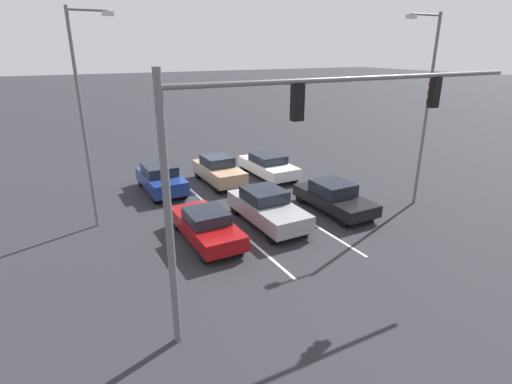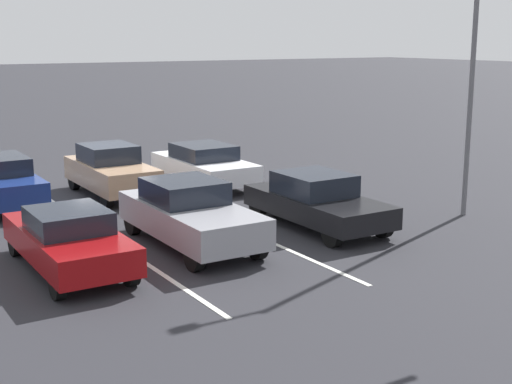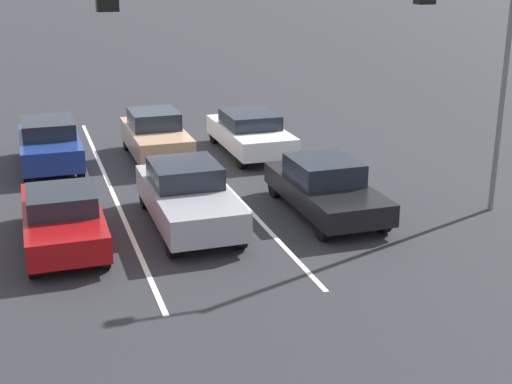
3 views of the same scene
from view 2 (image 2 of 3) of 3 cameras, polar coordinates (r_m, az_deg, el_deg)
name	(u,v)px [view 2 (image 2 of 3)]	position (r m, az deg, el deg)	size (l,w,h in m)	color
ground_plane	(107,197)	(23.00, -11.82, -0.41)	(240.00, 240.00, 0.00)	#28282D
lane_stripe_left_divider	(187,205)	(21.50, -5.53, -1.07)	(0.12, 16.72, 0.01)	silver
lane_stripe_center_divider	(80,220)	(20.31, -13.88, -2.17)	(0.12, 16.72, 0.01)	silver
car_maroon_rightlane_front	(68,239)	(15.88, -14.78, -3.65)	(1.75, 4.43, 1.37)	maroon
car_gray_midlane_front	(190,214)	(17.22, -5.34, -1.73)	(1.86, 4.64, 1.58)	gray
car_black_leftlane_front	(316,200)	(18.92, 4.86, -0.68)	(1.86, 4.50, 1.44)	black
car_tan_midlane_second	(111,170)	(23.09, -11.55, 1.71)	(1.74, 4.22, 1.62)	tan
car_white_leftlane_second	(204,165)	(24.16, -4.18, 2.20)	(1.90, 4.52, 1.42)	silver
traffic_signal_gantry	(212,12)	(10.74, -3.54, 14.19)	(12.33, 0.37, 7.15)	slate
street_lamp_left_shoulder	(470,29)	(20.37, 16.72, 12.42)	(2.09, 0.24, 9.04)	slate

